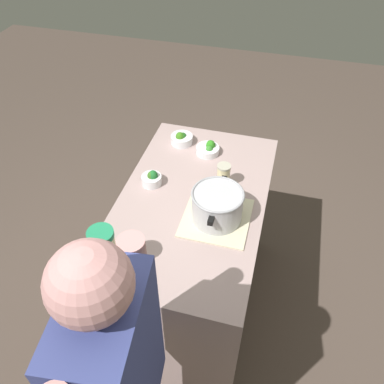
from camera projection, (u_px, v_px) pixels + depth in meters
The scene contains 9 objects.
ground_plane at pixel (192, 300), 2.62m from camera, with size 8.00×8.00×0.00m, color #4E4037.
counter_slab at pixel (192, 257), 2.29m from camera, with size 1.23×0.73×0.94m, color #A78C89.
dish_cloth at pixel (216, 218), 1.87m from camera, with size 0.33×0.32×0.01m, color beige.
cooking_pot at pixel (217, 205), 1.81m from camera, with size 0.31×0.24×0.16m.
lemonade_pitcher at pixel (105, 254), 1.56m from camera, with size 0.10×0.10×0.26m.
mason_jar at pixel (223, 176), 2.00m from camera, with size 0.07×0.07×0.14m.
broccoli_bowl_front at pixel (152, 178), 2.03m from camera, with size 0.10×0.10×0.08m.
broccoli_bowl_center at pixel (182, 139), 2.30m from camera, with size 0.13×0.13×0.08m.
broccoli_bowl_back at pixel (208, 149), 2.23m from camera, with size 0.13×0.13×0.08m.
Camera 1 is at (1.36, 0.37, 2.32)m, focal length 36.75 mm.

